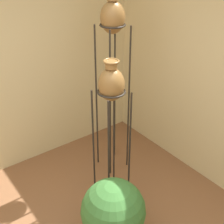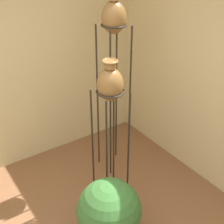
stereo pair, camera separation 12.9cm
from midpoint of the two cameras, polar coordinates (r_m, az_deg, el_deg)
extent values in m
cylinder|color=#28231E|center=(3.56, -1.38, 0.27)|extent=(0.02, 0.02, 1.85)
cylinder|color=#28231E|center=(3.70, 2.07, 1.52)|extent=(0.02, 0.02, 1.85)
cylinder|color=#28231E|center=(3.76, -3.83, 1.91)|extent=(0.02, 0.02, 1.85)
cylinder|color=#28231E|center=(3.90, -0.45, 3.05)|extent=(0.02, 0.02, 1.85)
torus|color=#28231E|center=(3.39, -1.02, 15.63)|extent=(0.28, 0.28, 0.02)
ellipsoid|color=olive|center=(3.37, -1.03, 16.89)|extent=(0.26, 0.26, 0.34)
cylinder|color=#28231E|center=(3.24, -1.76, -8.49)|extent=(0.02, 0.02, 1.34)
cylinder|color=#28231E|center=(3.37, 2.15, -6.73)|extent=(0.02, 0.02, 1.34)
cylinder|color=#28231E|center=(3.43, -4.49, -6.15)|extent=(0.02, 0.02, 1.34)
cylinder|color=#28231E|center=(3.56, -0.69, -4.58)|extent=(0.02, 0.02, 1.34)
torus|color=#28231E|center=(3.05, -1.33, 3.75)|extent=(0.29, 0.29, 0.02)
ellipsoid|color=olive|center=(3.02, -1.34, 5.04)|extent=(0.26, 0.26, 0.34)
cylinder|color=olive|center=(2.94, -1.39, 8.64)|extent=(0.12, 0.12, 0.07)
torus|color=olive|center=(2.93, -1.40, 9.27)|extent=(0.15, 0.15, 0.02)
sphere|color=#387033|center=(3.06, -1.04, -17.60)|extent=(0.62, 0.62, 0.62)
camera|label=1|loc=(0.06, -91.06, -0.61)|focal=50.00mm
camera|label=2|loc=(0.06, 88.94, 0.61)|focal=50.00mm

